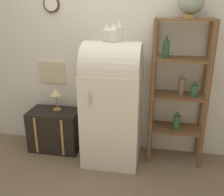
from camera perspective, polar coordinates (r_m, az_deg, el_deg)
ground_plane at (r=3.38m, az=-0.64°, el=-14.75°), size 12.00×12.00×0.00m
wall_back at (r=3.38m, az=1.15°, el=10.26°), size 7.00×0.09×2.70m
refrigerator at (r=3.20m, az=0.10°, el=-0.73°), size 0.68×0.68×1.52m
suitcase_trunk at (r=3.71m, az=-12.29°, el=-6.78°), size 0.67×0.41×0.56m
shelf_unit at (r=3.22m, az=14.38°, el=2.24°), size 0.67×0.36×1.77m
globe at (r=3.10m, az=16.92°, el=19.68°), size 0.29×0.29×0.33m
vase_left at (r=3.03m, az=-1.16°, el=13.88°), size 0.11×0.11×0.18m
vase_center at (r=3.00m, az=0.26°, el=13.93°), size 0.12×0.12×0.19m
vase_right at (r=3.00m, az=1.59°, el=14.27°), size 0.09×0.09×0.23m
desk_lamp at (r=3.54m, az=-12.12°, el=1.01°), size 0.16×0.16×0.30m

